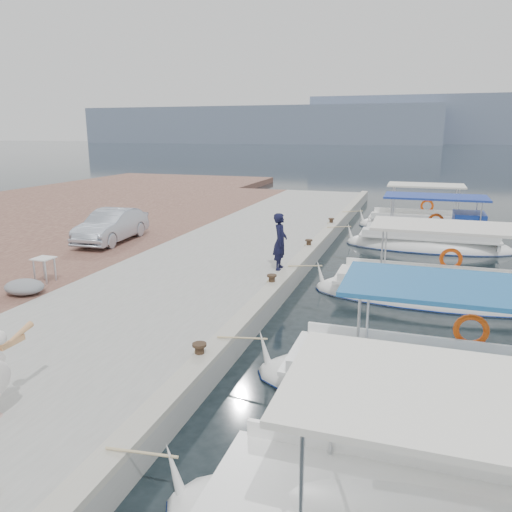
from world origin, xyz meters
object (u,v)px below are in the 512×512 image
at_px(fishing_caique_d, 430,244).
at_px(parked_car, 111,226).
at_px(fishing_caique_e, 420,226).
at_px(fishing_caique_b, 454,395).
at_px(fishing_caique_c, 439,296).
at_px(fisherman, 280,241).

relative_size(fishing_caique_d, parked_car, 1.74).
bearing_deg(fishing_caique_e, parked_car, -140.93).
bearing_deg(fishing_caique_b, parked_car, 147.66).
height_order(fishing_caique_b, fishing_caique_e, same).
distance_m(fishing_caique_c, fishing_caique_d, 6.91).
relative_size(fishing_caique_e, fisherman, 3.37).
xyz_separation_m(fishing_caique_c, fisherman, (-4.87, 0.09, 1.28)).
distance_m(fishing_caique_c, parked_car, 12.56).
height_order(fishing_caique_c, parked_car, fishing_caique_c).
height_order(fishing_caique_e, parked_car, fishing_caique_e).
relative_size(fishing_caique_e, parked_car, 1.56).
relative_size(fishing_caique_b, fishing_caique_c, 1.02).
bearing_deg(fishing_caique_e, fishing_caique_b, -87.66).
bearing_deg(fishing_caique_b, fisherman, 129.58).
height_order(fishing_caique_d, parked_car, fishing_caique_d).
distance_m(fishing_caique_e, fisherman, 12.25).
relative_size(fishing_caique_b, fishing_caique_d, 1.11).
height_order(fisherman, parked_car, fisherman).
xyz_separation_m(fisherman, parked_car, (-7.49, 1.89, -0.26)).
bearing_deg(fishing_caique_b, fishing_caique_e, 92.34).
bearing_deg(fisherman, fishing_caique_c, -96.74).
bearing_deg(fishing_caique_d, fishing_caique_b, -88.79).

